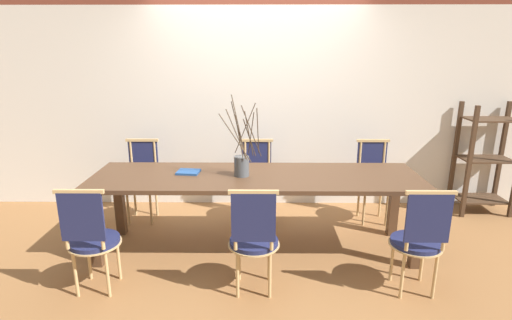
% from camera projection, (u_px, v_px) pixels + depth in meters
% --- Properties ---
extents(ground_plane, '(16.00, 16.00, 0.00)m').
position_uv_depth(ground_plane, '(256.00, 248.00, 3.97)').
color(ground_plane, olive).
extents(wall_rear, '(12.00, 0.06, 3.20)m').
position_uv_depth(wall_rear, '(257.00, 76.00, 4.74)').
color(wall_rear, silver).
rests_on(wall_rear, ground_plane).
extents(dining_table, '(3.09, 0.86, 0.77)m').
position_uv_depth(dining_table, '(256.00, 184.00, 3.78)').
color(dining_table, '#4C3321').
rests_on(dining_table, ground_plane).
extents(chair_near_leftend, '(0.42, 0.42, 0.92)m').
position_uv_depth(chair_near_leftend, '(91.00, 237.00, 3.15)').
color(chair_near_leftend, '#1E234C').
rests_on(chair_near_leftend, ground_plane).
extents(chair_near_left, '(0.42, 0.42, 0.92)m').
position_uv_depth(chair_near_left, '(254.00, 237.00, 3.13)').
color(chair_near_left, '#1E234C').
rests_on(chair_near_left, ground_plane).
extents(chair_near_center, '(0.42, 0.42, 0.92)m').
position_uv_depth(chair_near_center, '(419.00, 238.00, 3.12)').
color(chair_near_center, '#1E234C').
rests_on(chair_near_center, ground_plane).
extents(chair_far_leftend, '(0.42, 0.42, 0.92)m').
position_uv_depth(chair_far_leftend, '(142.00, 178.00, 4.55)').
color(chair_far_leftend, '#1E234C').
rests_on(chair_far_leftend, ground_plane).
extents(chair_far_left, '(0.42, 0.42, 0.92)m').
position_uv_depth(chair_far_left, '(257.00, 179.00, 4.53)').
color(chair_far_left, '#1E234C').
rests_on(chair_far_left, ground_plane).
extents(chair_far_center, '(0.42, 0.42, 0.92)m').
position_uv_depth(chair_far_center, '(373.00, 179.00, 4.52)').
color(chair_far_center, '#1E234C').
rests_on(chair_far_center, ground_plane).
extents(vase_centerpiece, '(0.38, 0.34, 0.76)m').
position_uv_depth(vase_centerpiece, '(242.00, 163.00, 3.71)').
color(vase_centerpiece, '#4C5156').
rests_on(vase_centerpiece, dining_table).
extents(book_stack, '(0.23, 0.19, 0.02)m').
position_uv_depth(book_stack, '(188.00, 172.00, 3.83)').
color(book_stack, '#234C8C').
rests_on(book_stack, dining_table).
extents(shelving_rack, '(0.61, 0.40, 1.32)m').
position_uv_depth(shelving_rack, '(486.00, 159.00, 4.71)').
color(shelving_rack, '#422D1E').
rests_on(shelving_rack, ground_plane).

